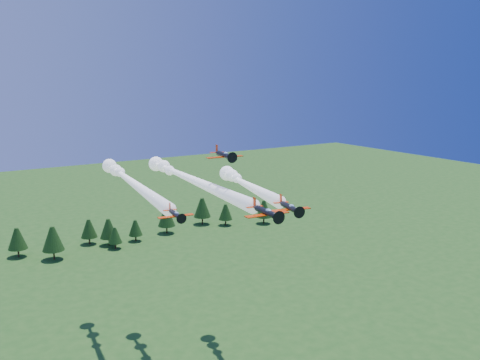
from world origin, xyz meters
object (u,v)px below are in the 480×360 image
plane_lead (188,178)px  plane_slot (224,155)px  plane_left (130,180)px  plane_right (245,184)px

plane_lead → plane_slot: bearing=-84.0°
plane_left → plane_right: size_ratio=1.42×
plane_right → plane_slot: bearing=-123.5°
plane_lead → plane_left: plane_lead is taller
plane_lead → plane_slot: plane_slot is taller
plane_lead → plane_left: (-8.93, 11.73, -1.61)m
plane_lead → plane_right: (13.49, -1.99, -2.47)m
plane_left → plane_slot: 29.45m
plane_right → plane_left: bearing=160.6°
plane_lead → plane_right: plane_lead is taller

